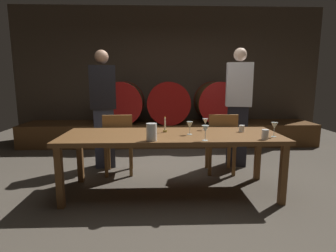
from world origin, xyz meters
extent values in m
plane|color=#4C443A|center=(0.00, 0.00, 0.00)|extent=(8.74, 8.74, 0.00)
cube|color=#473A2D|center=(0.00, 2.91, 1.45)|extent=(6.72, 0.24, 2.91)
cube|color=brown|center=(0.00, 2.36, 0.23)|extent=(6.05, 0.90, 0.46)
cylinder|color=#513319|center=(-0.97, 2.36, 0.88)|extent=(0.85, 0.73, 0.85)
cylinder|color=#9E1411|center=(-0.97, 1.97, 0.88)|extent=(0.86, 0.03, 0.86)
cylinder|color=#9E1411|center=(-0.97, 2.74, 0.88)|extent=(0.86, 0.03, 0.86)
cylinder|color=#2D2D33|center=(-0.97, 2.36, 0.88)|extent=(0.85, 0.04, 0.85)
cylinder|color=#513319|center=(-0.02, 2.36, 0.88)|extent=(0.85, 0.73, 0.85)
cylinder|color=maroon|center=(-0.02, 1.97, 0.88)|extent=(0.86, 0.03, 0.86)
cylinder|color=maroon|center=(-0.02, 2.74, 0.88)|extent=(0.86, 0.03, 0.86)
cylinder|color=#2D2D33|center=(-0.02, 2.36, 0.88)|extent=(0.85, 0.04, 0.85)
cylinder|color=brown|center=(0.99, 2.36, 0.88)|extent=(0.85, 0.73, 0.85)
cylinder|color=#9E1411|center=(0.99, 1.97, 0.88)|extent=(0.86, 0.03, 0.86)
cylinder|color=#9E1411|center=(0.99, 2.74, 0.88)|extent=(0.86, 0.03, 0.86)
cylinder|color=#2D2D33|center=(0.99, 2.36, 0.88)|extent=(0.85, 0.04, 0.85)
cube|color=brown|center=(-0.08, -0.16, 0.70)|extent=(2.55, 0.88, 0.05)
cube|color=brown|center=(-1.27, -0.54, 0.34)|extent=(0.07, 0.07, 0.67)
cube|color=brown|center=(1.12, -0.54, 0.34)|extent=(0.07, 0.07, 0.67)
cube|color=brown|center=(-1.27, 0.22, 0.34)|extent=(0.07, 0.07, 0.67)
cube|color=brown|center=(1.12, 0.22, 0.34)|extent=(0.07, 0.07, 0.67)
cube|color=brown|center=(-0.81, 0.56, 0.44)|extent=(0.43, 0.43, 0.04)
cube|color=brown|center=(-0.79, 0.38, 0.67)|extent=(0.40, 0.07, 0.42)
cube|color=brown|center=(-0.65, 0.74, 0.21)|extent=(0.05, 0.05, 0.42)
cube|color=brown|center=(-0.99, 0.71, 0.21)|extent=(0.05, 0.05, 0.42)
cube|color=brown|center=(-0.62, 0.40, 0.21)|extent=(0.05, 0.05, 0.42)
cube|color=brown|center=(-0.96, 0.38, 0.21)|extent=(0.05, 0.05, 0.42)
cube|color=brown|center=(0.67, 0.55, 0.44)|extent=(0.42, 0.42, 0.04)
cube|color=brown|center=(0.66, 0.37, 0.67)|extent=(0.40, 0.06, 0.42)
cube|color=brown|center=(0.85, 0.71, 0.21)|extent=(0.05, 0.05, 0.42)
cube|color=brown|center=(0.51, 0.73, 0.21)|extent=(0.05, 0.05, 0.42)
cube|color=brown|center=(0.83, 0.37, 0.21)|extent=(0.05, 0.05, 0.42)
cube|color=brown|center=(0.50, 0.39, 0.21)|extent=(0.05, 0.05, 0.42)
cube|color=#33384C|center=(-1.07, 0.86, 0.46)|extent=(0.33, 0.25, 0.92)
cube|color=black|center=(-1.07, 0.86, 1.24)|extent=(0.42, 0.30, 0.65)
sphere|color=tan|center=(-1.07, 0.86, 1.69)|extent=(0.21, 0.21, 0.21)
cube|color=black|center=(1.00, 0.85, 0.47)|extent=(0.33, 0.25, 0.95)
cube|color=silver|center=(1.00, 0.85, 1.28)|extent=(0.42, 0.30, 0.66)
sphere|color=beige|center=(1.00, 0.85, 1.73)|extent=(0.20, 0.20, 0.20)
cylinder|color=olive|center=(-0.15, -0.04, 0.73)|extent=(0.05, 0.05, 0.02)
cylinder|color=#EDE5CC|center=(-0.15, -0.04, 0.82)|extent=(0.02, 0.02, 0.15)
cone|color=yellow|center=(-0.15, -0.04, 0.91)|extent=(0.01, 0.01, 0.02)
cylinder|color=white|center=(-0.30, -0.51, 0.81)|extent=(0.11, 0.11, 0.18)
cylinder|color=silver|center=(0.13, -0.20, 0.72)|extent=(0.06, 0.06, 0.00)
cylinder|color=silver|center=(0.13, -0.20, 0.76)|extent=(0.01, 0.01, 0.07)
cone|color=silver|center=(0.13, -0.20, 0.83)|extent=(0.07, 0.07, 0.08)
cylinder|color=silver|center=(0.26, -0.52, 0.72)|extent=(0.06, 0.06, 0.00)
cylinder|color=silver|center=(0.26, -0.52, 0.77)|extent=(0.01, 0.01, 0.09)
cone|color=silver|center=(0.26, -0.52, 0.85)|extent=(0.08, 0.08, 0.07)
cylinder|color=white|center=(0.36, 0.10, 0.72)|extent=(0.06, 0.06, 0.00)
cylinder|color=white|center=(0.36, 0.10, 0.76)|extent=(0.01, 0.01, 0.07)
cone|color=white|center=(0.36, 0.10, 0.83)|extent=(0.07, 0.07, 0.07)
cylinder|color=silver|center=(1.06, -0.36, 0.72)|extent=(0.06, 0.06, 0.00)
cylinder|color=silver|center=(1.06, -0.36, 0.77)|extent=(0.01, 0.01, 0.08)
cone|color=silver|center=(1.06, -0.36, 0.85)|extent=(0.07, 0.07, 0.08)
cylinder|color=white|center=(0.79, -0.06, 0.76)|extent=(0.07, 0.07, 0.08)
cylinder|color=white|center=(0.91, -0.49, 0.78)|extent=(0.07, 0.07, 0.11)
camera|label=1|loc=(-0.24, -3.27, 1.35)|focal=28.79mm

